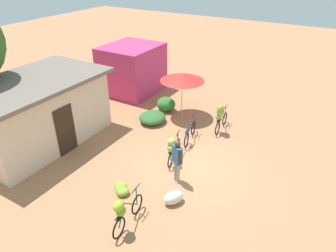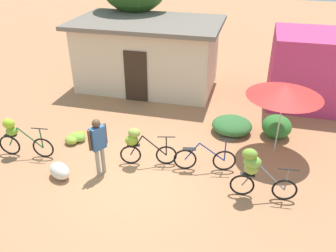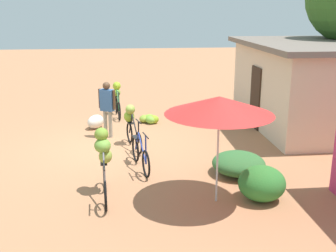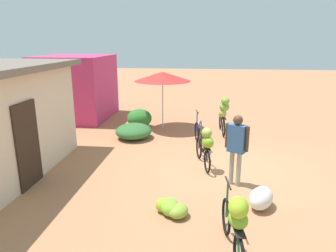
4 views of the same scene
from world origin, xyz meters
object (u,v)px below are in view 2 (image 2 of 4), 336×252
bicycle_center_loaded (205,159)px  bicycle_by_shop (255,169)px  bicycle_leftmost (17,135)px  banana_pile_on_ground (76,138)px  building_low (148,54)px  person_vendor (98,141)px  market_umbrella (285,91)px  produce_sack (60,171)px  shop_pink (315,69)px  bicycle_near_pile (139,144)px

bicycle_center_loaded → bicycle_by_shop: bearing=-31.4°
bicycle_leftmost → banana_pile_on_ground: bearing=41.7°
building_low → bicycle_by_shop: 7.87m
bicycle_leftmost → building_low: bearing=70.9°
bicycle_leftmost → person_vendor: (2.70, -0.26, 0.36)m
bicycle_leftmost → banana_pile_on_ground: 1.74m
market_umbrella → produce_sack: size_ratio=3.13×
person_vendor → shop_pink: bearing=46.4°
bicycle_near_pile → person_vendor: 1.20m
bicycle_by_shop → bicycle_center_loaded: bearing=148.6°
bicycle_leftmost → produce_sack: size_ratio=2.42×
person_vendor → market_umbrella: bearing=26.6°
bicycle_center_loaded → produce_sack: size_ratio=2.45×
building_low → bicycle_near_pile: (1.48, -5.69, -0.74)m
market_umbrella → bicycle_by_shop: size_ratio=1.32×
shop_pink → bicycle_center_loaded: 6.41m
shop_pink → market_umbrella: size_ratio=1.46×
person_vendor → banana_pile_on_ground: bearing=137.2°
market_umbrella → person_vendor: bearing=-153.4°
banana_pile_on_ground → person_vendor: bearing=-42.8°
shop_pink → person_vendor: (-6.00, -6.31, -0.30)m
market_umbrella → banana_pile_on_ground: bearing=-170.9°
bicycle_near_pile → produce_sack: (-1.92, -1.14, -0.45)m
building_low → banana_pile_on_ground: 5.26m
produce_sack → bicycle_near_pile: bearing=30.8°
building_low → produce_sack: (-0.44, -6.83, -1.19)m
shop_pink → person_vendor: size_ratio=1.88×
building_low → market_umbrella: (5.25, -4.05, 0.61)m
building_low → bicycle_leftmost: 6.53m
bicycle_near_pile → produce_sack: bicycle_near_pile is taller
shop_pink → bicycle_near_pile: size_ratio=2.00×
shop_pink → bicycle_by_shop: 6.55m
produce_sack → building_low: bearing=86.3°
bicycle_leftmost → bicycle_by_shop: (6.77, -0.19, 0.16)m
building_low → bicycle_center_loaded: bearing=-58.9°
bicycle_by_shop → building_low: bearing=126.3°
bicycle_center_loaded → person_vendor: size_ratio=1.01×
bicycle_leftmost → bicycle_center_loaded: (5.44, 0.62, -0.33)m
building_low → bicycle_near_pile: size_ratio=3.72×
building_low → bicycle_leftmost: size_ratio=3.51×
bicycle_leftmost → bicycle_near_pile: 3.62m
bicycle_center_loaded → bicycle_by_shop: (1.34, -0.82, 0.48)m
bicycle_by_shop → person_vendor: size_ratio=0.97×
bicycle_leftmost → bicycle_by_shop: bearing=-1.6°
market_umbrella → person_vendor: 5.32m
person_vendor → produce_sack: bearing=-156.6°
building_low → person_vendor: size_ratio=3.50×
bicycle_leftmost → bicycle_near_pile: bicycle_leftmost is taller
bicycle_leftmost → bicycle_center_loaded: size_ratio=0.99×
market_umbrella → person_vendor: market_umbrella is taller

